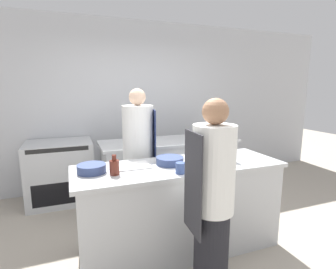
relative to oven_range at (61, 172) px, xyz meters
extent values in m
plane|color=#A89E8E|center=(1.19, -1.72, -0.45)|extent=(16.00, 16.00, 0.00)
cube|color=silver|center=(1.19, 0.41, 0.95)|extent=(8.00, 0.06, 2.80)
cube|color=#B7BABC|center=(1.19, -1.72, -0.01)|extent=(2.04, 0.69, 0.89)
cube|color=#B7BABC|center=(1.19, -1.72, 0.46)|extent=(2.12, 0.72, 0.04)
cube|color=#B7BABC|center=(1.54, -0.53, -0.01)|extent=(1.94, 0.69, 0.89)
cube|color=#B7BABC|center=(1.54, -0.53, 0.46)|extent=(2.02, 0.72, 0.04)
cube|color=#B7BABC|center=(0.00, 0.00, 0.00)|extent=(0.93, 0.71, 0.91)
cube|color=black|center=(0.00, -0.35, -0.20)|extent=(0.74, 0.01, 0.32)
cube|color=black|center=(0.00, -0.35, 0.42)|extent=(0.79, 0.01, 0.06)
cylinder|color=black|center=(1.17, -2.41, -0.08)|extent=(0.28, 0.28, 0.75)
cylinder|color=white|center=(1.17, -2.41, 0.64)|extent=(0.33, 0.33, 0.68)
cube|color=#2D2D33|center=(1.00, -2.40, 0.54)|extent=(0.03, 0.31, 0.79)
sphere|color=#9E7051|center=(1.17, -2.41, 1.07)|extent=(0.20, 0.20, 0.20)
cylinder|color=black|center=(0.93, -1.07, -0.07)|extent=(0.31, 0.31, 0.78)
cylinder|color=white|center=(0.93, -1.07, 0.68)|extent=(0.37, 0.37, 0.72)
cube|color=#19234C|center=(1.11, -1.10, 0.58)|extent=(0.08, 0.35, 0.82)
sphere|color=beige|center=(0.93, -1.07, 1.14)|extent=(0.20, 0.20, 0.20)
cylinder|color=#5B2319|center=(0.52, -1.80, 0.54)|extent=(0.09, 0.09, 0.13)
cylinder|color=#5B2319|center=(0.52, -1.80, 0.63)|extent=(0.04, 0.04, 0.05)
cylinder|color=silver|center=(1.48, -1.69, 0.55)|extent=(0.07, 0.07, 0.15)
cylinder|color=silver|center=(1.48, -1.69, 0.65)|extent=(0.03, 0.03, 0.06)
cylinder|color=black|center=(1.32, -1.79, 0.57)|extent=(0.07, 0.07, 0.20)
cylinder|color=black|center=(1.32, -1.79, 0.71)|extent=(0.03, 0.03, 0.08)
cylinder|color=#2D5175|center=(1.76, -1.81, 0.56)|extent=(0.06, 0.06, 0.18)
cylinder|color=#2D5175|center=(1.76, -1.81, 0.69)|extent=(0.03, 0.03, 0.07)
cylinder|color=#19471E|center=(1.69, -1.68, 0.57)|extent=(0.08, 0.08, 0.19)
cylinder|color=#19471E|center=(1.69, -1.68, 0.70)|extent=(0.04, 0.04, 0.07)
cylinder|color=navy|center=(1.10, -1.67, 0.51)|extent=(0.28, 0.28, 0.07)
cylinder|color=navy|center=(0.33, -1.67, 0.51)|extent=(0.26, 0.26, 0.08)
cylinder|color=#33477F|center=(1.08, -1.98, 0.53)|extent=(0.09, 0.09, 0.10)
cube|color=white|center=(0.72, -1.62, 0.48)|extent=(0.35, 0.26, 0.01)
cylinder|color=#B7BABC|center=(2.05, -0.67, 0.56)|extent=(0.28, 0.28, 0.18)
camera|label=1|loc=(0.17, -4.07, 1.25)|focal=28.00mm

